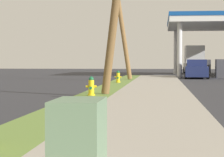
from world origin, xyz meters
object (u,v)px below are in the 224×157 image
at_px(car_navy_by_near_pump, 197,70).
at_px(fire_hydrant_second, 91,87).
at_px(truck_black_at_forecourt, 194,61).
at_px(utility_pole_background, 119,8).
at_px(fire_hydrant_third, 118,77).
at_px(utility_cabinet, 79,153).

bearing_deg(car_navy_by_near_pump, fire_hydrant_second, -104.81).
relative_size(fire_hydrant_second, truck_black_at_forecourt, 0.12).
bearing_deg(utility_pole_background, car_navy_by_near_pump, 43.31).
height_order(fire_hydrant_second, utility_pole_background, utility_pole_background).
bearing_deg(utility_pole_background, fire_hydrant_second, -88.72).
relative_size(fire_hydrant_second, car_navy_by_near_pump, 0.16).
relative_size(fire_hydrant_second, utility_pole_background, 0.07).
bearing_deg(fire_hydrant_third, fire_hydrant_second, -90.20).
xyz_separation_m(fire_hydrant_third, truck_black_at_forecourt, (6.27, 24.05, 1.04)).
bearing_deg(utility_cabinet, fire_hydrant_second, 98.25).
relative_size(fire_hydrant_second, utility_cabinet, 0.77).
bearing_deg(fire_hydrant_second, car_navy_by_near_pump, 75.19).
xyz_separation_m(utility_pole_background, car_navy_by_near_pump, (5.97, 5.63, -4.56)).
distance_m(utility_pole_background, utility_cabinet, 29.30).
xyz_separation_m(car_navy_by_near_pump, truck_black_at_forecourt, (0.69, 13.42, 0.77)).
bearing_deg(truck_black_at_forecourt, utility_pole_background, -109.28).
distance_m(fire_hydrant_third, car_navy_by_near_pump, 12.01).
distance_m(utility_cabinet, car_navy_by_near_pump, 34.65).
bearing_deg(utility_pole_background, fire_hydrant_third, -85.59).
height_order(fire_hydrant_second, truck_black_at_forecourt, truck_black_at_forecourt).
xyz_separation_m(utility_cabinet, truck_black_at_forecourt, (4.40, 47.87, 0.92)).
distance_m(fire_hydrant_second, car_navy_by_near_pump, 21.99).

